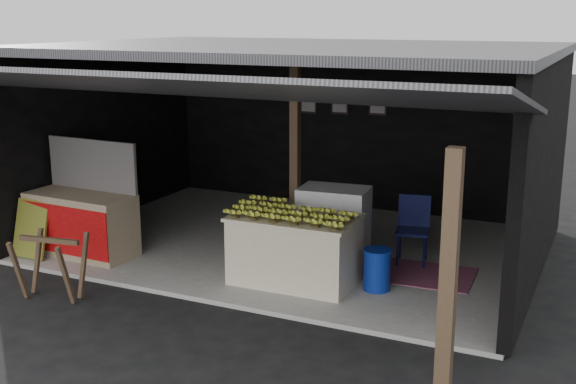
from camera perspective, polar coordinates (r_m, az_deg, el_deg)
The scene contains 13 objects.
ground at distance 8.94m, azimuth -6.36°, elevation -8.79°, with size 80.00×80.00×0.00m, color black.
concrete_slab at distance 11.00m, azimuth 0.43°, elevation -4.17°, with size 7.00×5.00×0.06m, color gray.
shophouse at distance 10.84m, azimuth 1.16°, elevation 6.78°, with size 7.40×7.29×3.02m.
banana_table at distance 9.28m, azimuth 0.55°, elevation -4.53°, with size 1.62×1.02×0.88m.
banana_pile at distance 9.13m, azimuth 0.55°, elevation -1.38°, with size 1.48×0.89×0.17m, color gold, non-canonical shape.
white_crate at distance 10.10m, azimuth 3.62°, elevation -2.56°, with size 1.00×0.73×1.05m.
neighbor_stall at distance 10.78m, azimuth -15.99°, elevation -2.20°, with size 1.61×0.78×1.63m.
green_signboard at distance 10.87m, azimuth -19.66°, elevation -2.76°, with size 0.55×0.04×0.83m, color black.
sawhorse at distance 9.32m, azimuth -18.25°, elevation -5.17°, with size 0.81×0.80×0.79m.
water_barrel at distance 9.15m, azimuth 7.04°, elevation -6.19°, with size 0.34×0.34×0.50m, color navy.
plastic_chair at distance 10.17m, azimuth 9.88°, elevation -2.45°, with size 0.51×0.51×0.94m.
magenta_rug at distance 9.85m, azimuth 10.09°, elevation -6.34°, with size 1.50×1.00×0.01m, color maroon.
picture_frames at distance 12.83m, azimuth 4.27°, elevation 7.07°, with size 1.62×0.04×0.46m.
Camera 1 is at (4.37, -7.01, 3.41)m, focal length 45.00 mm.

